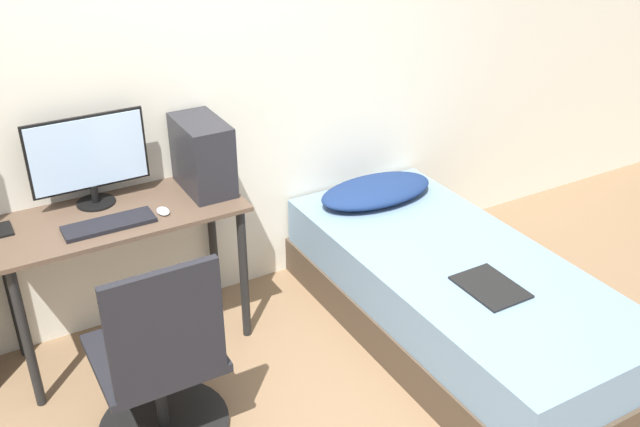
# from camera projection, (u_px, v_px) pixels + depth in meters

# --- Properties ---
(wall_back) EXTENTS (8.00, 0.05, 2.50)m
(wall_back) POSITION_uv_depth(u_px,v_px,m) (149.00, 87.00, 3.43)
(wall_back) COLOR silver
(wall_back) RESTS_ON ground_plane
(desk) EXTENTS (1.14, 0.51, 0.77)m
(desk) POSITION_uv_depth(u_px,v_px,m) (123.00, 237.00, 3.38)
(desk) COLOR brown
(desk) RESTS_ON ground_plane
(office_chair) EXTENTS (0.57, 0.57, 0.95)m
(office_chair) POSITION_uv_depth(u_px,v_px,m) (161.00, 375.00, 2.94)
(office_chair) COLOR black
(office_chair) RESTS_ON ground_plane
(bed) EXTENTS (0.92, 2.00, 0.47)m
(bed) POSITION_uv_depth(u_px,v_px,m) (455.00, 298.00, 3.63)
(bed) COLOR #4C3D2D
(bed) RESTS_ON ground_plane
(pillow) EXTENTS (0.70, 0.36, 0.11)m
(pillow) POSITION_uv_depth(u_px,v_px,m) (376.00, 191.00, 4.06)
(pillow) COLOR navy
(pillow) RESTS_ON bed
(magazine) EXTENTS (0.24, 0.32, 0.01)m
(magazine) POSITION_uv_depth(u_px,v_px,m) (490.00, 287.00, 3.29)
(magazine) COLOR black
(magazine) RESTS_ON bed
(monitor) EXTENTS (0.55, 0.18, 0.44)m
(monitor) POSITION_uv_depth(u_px,v_px,m) (88.00, 157.00, 3.29)
(monitor) COLOR black
(monitor) RESTS_ON desk
(keyboard) EXTENTS (0.41, 0.14, 0.02)m
(keyboard) POSITION_uv_depth(u_px,v_px,m) (109.00, 224.00, 3.20)
(keyboard) COLOR black
(keyboard) RESTS_ON desk
(pc_tower) EXTENTS (0.21, 0.37, 0.36)m
(pc_tower) POSITION_uv_depth(u_px,v_px,m) (203.00, 155.00, 3.47)
(pc_tower) COLOR #232328
(pc_tower) RESTS_ON desk
(mouse) EXTENTS (0.06, 0.09, 0.02)m
(mouse) POSITION_uv_depth(u_px,v_px,m) (163.00, 211.00, 3.31)
(mouse) COLOR silver
(mouse) RESTS_ON desk
(phone) EXTENTS (0.07, 0.14, 0.01)m
(phone) POSITION_uv_depth(u_px,v_px,m) (4.00, 229.00, 3.17)
(phone) COLOR black
(phone) RESTS_ON desk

